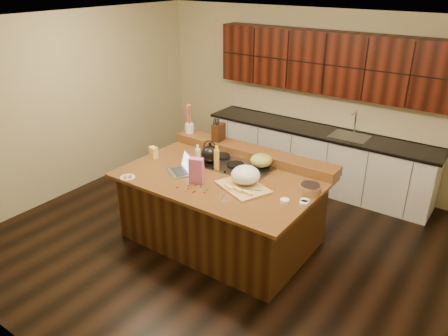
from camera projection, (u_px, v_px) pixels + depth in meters
The scene contains 32 objects.
room at pixel (222, 142), 5.14m from camera, with size 5.52×5.02×2.72m.
island at pixel (222, 208), 5.51m from camera, with size 2.40×1.60×0.92m.
back_ledge at pixel (252, 153), 5.82m from camera, with size 2.40×0.30×0.12m, color black.
cooktop at pixel (235, 166), 5.54m from camera, with size 0.92×0.52×0.05m.
back_counter at pixel (320, 126), 6.79m from camera, with size 3.70×0.66×2.40m.
kettle at pixel (210, 154), 5.54m from camera, with size 0.24×0.24×0.22m, color black.
green_bowl at pixel (261, 160), 5.43m from camera, with size 0.28×0.28×0.15m, color olive.
laptop at pixel (183, 168), 5.39m from camera, with size 0.41×0.39×0.23m.
oil_bottle at pixel (217, 160), 5.41m from camera, with size 0.07×0.07×0.27m, color gold.
vinegar_bottle at pixel (198, 158), 5.49m from camera, with size 0.06×0.06×0.25m, color silver.
wooden_tray at pixel (245, 178), 5.02m from camera, with size 0.70×0.62×0.24m.
ramekin_a at pixel (285, 201), 4.68m from camera, with size 0.10×0.10×0.04m, color white.
ramekin_b at pixel (304, 204), 4.63m from camera, with size 0.10×0.10×0.04m, color white.
ramekin_c at pixel (305, 202), 4.67m from camera, with size 0.10×0.10×0.04m, color white.
strainer_bowl at pixel (310, 190), 4.88m from camera, with size 0.24×0.24×0.09m, color #996B3F.
kitchen_timer at pixel (224, 196), 4.76m from camera, with size 0.08×0.08×0.07m, color silver.
pink_bag at pixel (196, 171), 5.08m from camera, with size 0.16×0.09×0.31m, color #BB5883.
candy_plate at pixel (128, 177), 5.26m from camera, with size 0.18×0.18×0.01m, color white.
package_box at pixel (154, 153), 5.77m from camera, with size 0.11×0.08×0.16m, color #F5C756.
utensil_crock at pixel (190, 128), 6.32m from camera, with size 0.12×0.12×0.14m, color white.
knife_block at pixel (219, 132), 6.03m from camera, with size 0.12×0.20×0.24m, color black.
gumdrop_0 at pixel (205, 192), 4.90m from camera, with size 0.02×0.02×0.02m, color red.
gumdrop_1 at pixel (208, 190), 4.96m from camera, with size 0.02×0.02×0.02m, color #198C26.
gumdrop_2 at pixel (177, 187), 5.02m from camera, with size 0.02×0.02×0.02m, color red.
gumdrop_3 at pixel (200, 187), 5.02m from camera, with size 0.02×0.02×0.02m, color #198C26.
gumdrop_4 at pixel (195, 191), 4.93m from camera, with size 0.02×0.02×0.02m, color red.
gumdrop_5 at pixel (189, 185), 5.06m from camera, with size 0.02×0.02×0.02m, color #198C26.
gumdrop_6 at pixel (189, 189), 4.98m from camera, with size 0.02×0.02×0.02m, color red.
gumdrop_7 at pixel (192, 188), 5.00m from camera, with size 0.02×0.02×0.02m, color #198C26.
gumdrop_8 at pixel (193, 192), 4.91m from camera, with size 0.02×0.02×0.02m, color red.
gumdrop_9 at pixel (186, 191), 4.92m from camera, with size 0.02×0.02×0.02m, color #198C26.
gumdrop_10 at pixel (196, 185), 5.07m from camera, with size 0.02×0.02×0.02m, color red.
Camera 1 is at (2.79, -3.91, 3.21)m, focal length 35.00 mm.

